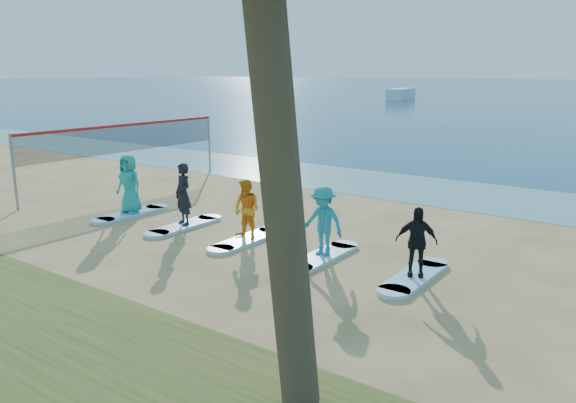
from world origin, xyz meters
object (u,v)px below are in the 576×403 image
Objects in this scene: student_2 at (247,209)px; surfboard_1 at (184,226)px; boat_offshore_a at (401,100)px; student_4 at (416,241)px; volleyball_net at (126,139)px; surfboard_0 at (131,214)px; surfboard_2 at (247,240)px; student_3 at (323,221)px; surfboard_4 at (414,277)px; student_0 at (129,184)px; surfboard_3 at (323,256)px; student_1 at (183,194)px.

surfboard_1 is at bearing -178.16° from student_2.
boat_offshore_a is 5.10× the size of student_4.
volleyball_net reaches higher than surfboard_0.
volleyball_net is at bearing 161.43° from surfboard_2.
surfboard_2 is 1.30× the size of student_3.
volleyball_net is 1.16× the size of boat_offshore_a.
student_4 is (0.00, -0.00, 0.81)m from surfboard_4.
volleyball_net is at bearing 163.27° from student_2.
student_0 is at bearing -38.18° from volleyball_net.
boat_offshore_a is 75.30m from surfboard_0.
surfboard_0 is 9.53m from student_4.
student_4 reaches higher than surfboard_3.
surfboard_0 is at bearing 180.00° from surfboard_4.
surfboard_0 and surfboard_2 have the same top height.
boat_offshore_a is 4.36× the size of student_1.
surfboard_1 is (2.37, 0.00, 0.00)m from surfboard_0.
student_1 is at bearing -177.64° from student_3.
surfboard_2 and surfboard_3 have the same top height.
student_1 is at bearing -25.21° from volleyball_net.
student_3 is (4.75, 0.00, -0.05)m from student_1.
student_4 is (13.03, -2.78, -1.05)m from volleyball_net.
boat_offshore_a is at bearing 108.31° from surfboard_0.
volleyball_net reaches higher than student_4.
surfboard_1 is 1.39× the size of student_2.
boat_offshore_a is 3.55× the size of surfboard_4.
volleyball_net is 4.13× the size of surfboard_2.
student_1 reaches higher than surfboard_0.
boat_offshore_a is 77.83m from student_3.
surfboard_2 is (2.37, 0.00, -0.94)m from student_1.
surfboard_0 is (23.65, -71.49, 0.04)m from boat_offshore_a.
surfboard_3 is at bearing -6.18° from student_0.
student_3 is (7.12, -0.00, 0.89)m from surfboard_0.
surfboard_4 is (4.75, 0.00, 0.00)m from surfboard_2.
surfboard_0 is 9.49m from surfboard_4.
student_2 is at bearing -90.00° from surfboard_2.
boat_offshore_a is 4.26× the size of student_0.
surfboard_4 is (7.12, 0.00, 0.00)m from surfboard_1.
student_2 is at bearing 16.61° from student_1.
volleyball_net is 4.13× the size of surfboard_4.
student_0 is 2.37m from student_1.
student_1 is 4.84m from surfboard_3.
surfboard_4 is (4.75, 0.00, -0.84)m from student_2.
volleyball_net is 8.80m from student_2.
boat_offshore_a is 76.08m from student_1.
student_4 is at bearing -0.00° from surfboard_1.
surfboard_2 is (8.29, -2.78, -1.86)m from volleyball_net.
student_2 is at bearing -0.00° from surfboard_1.
student_3 reaches higher than surfboard_3.
surfboard_2 is at bearing 91.84° from student_2.
volleyball_net is at bearing 154.79° from surfboard_1.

